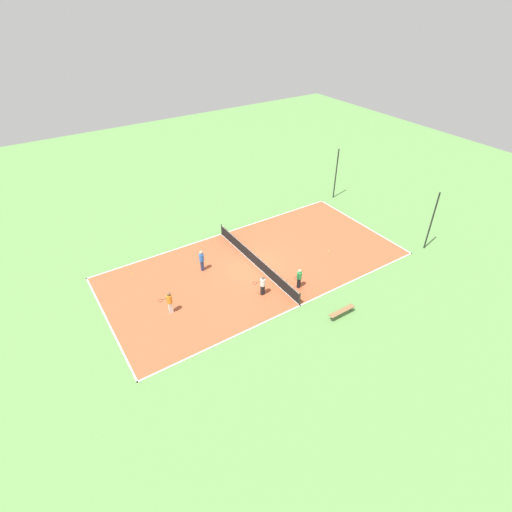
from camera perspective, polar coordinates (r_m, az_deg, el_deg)
name	(u,v)px	position (r m, az deg, el deg)	size (l,w,h in m)	color
ground_plane	(256,266)	(30.56, 0.00, -1.38)	(80.00, 80.00, 0.00)	#60934C
court_surface	(256,266)	(30.56, 0.00, -1.37)	(10.97, 22.68, 0.02)	#B75633
tennis_net	(256,260)	(30.25, 0.00, -0.58)	(10.77, 0.10, 0.99)	black
bench	(342,311)	(26.64, 12.16, -7.72)	(0.36, 1.99, 0.45)	olive
player_near_white	(263,284)	(27.31, 0.94, -4.04)	(0.40, 0.95, 1.59)	black
player_center_orange	(169,301)	(26.46, -12.27, -6.31)	(0.36, 0.93, 1.71)	white
player_far_green	(299,277)	(28.10, 6.19, -3.03)	(0.76, 0.97, 1.56)	black
player_near_blue	(202,259)	(29.76, -7.78, -0.46)	(0.40, 0.40, 1.73)	navy
tennis_ball_right_alley	(328,251)	(32.64, 10.31, 0.75)	(0.07, 0.07, 0.07)	#CCE033
tennis_ball_far_baseline	(133,273)	(31.09, -17.19, -2.36)	(0.07, 0.07, 0.07)	#CCE033
tennis_ball_left_sideline	(216,242)	(33.41, -5.76, 2.06)	(0.07, 0.07, 0.07)	#CCE033
fence_post_back_left	(336,174)	(40.18, 11.35, 11.41)	(0.12, 0.12, 4.98)	black
fence_post_back_right	(432,221)	(34.13, 23.80, 4.54)	(0.12, 0.12, 4.98)	black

